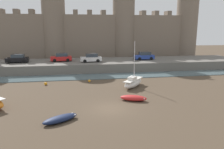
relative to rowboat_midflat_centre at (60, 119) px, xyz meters
The scene contains 13 objects.
ground_plane 5.55m from the rowboat_midflat_centre, 27.06° to the left, with size 160.00×160.00×0.00m, color #4C3D2D.
water_channel 18.86m from the rowboat_midflat_centre, 74.84° to the left, with size 80.00×4.50×0.10m, color slate.
quay_road 25.93m from the rowboat_midflat_centre, 79.03° to the left, with size 62.53×10.00×1.76m, color #666059.
castle 36.81m from the rowboat_midflat_centre, 82.15° to the left, with size 56.56×6.03×20.48m.
rowboat_midflat_centre is the anchor object (origin of this frame).
rowboat_near_channel_right 9.22m from the rowboat_midflat_centre, 30.24° to the left, with size 3.26×2.17×0.66m.
sailboat_foreground_left 14.16m from the rowboat_midflat_centre, 48.09° to the left, with size 4.14×4.67×6.50m.
mooring_buoy_off_centre 13.95m from the rowboat_midflat_centre, 102.61° to the left, with size 0.46×0.46×0.46m, color orange.
mooring_buoy_mid_mud 14.87m from the rowboat_midflat_centre, 76.65° to the left, with size 0.40×0.40×0.40m, color orange.
car_quay_centre_east 24.37m from the rowboat_midflat_centre, 79.58° to the left, with size 4.17×2.01×1.62m.
car_quay_centre_west 27.05m from the rowboat_midflat_centre, 111.01° to the left, with size 4.17×2.01×1.62m.
car_quay_west 25.80m from the rowboat_midflat_centre, 93.22° to the left, with size 4.17×2.01×1.62m.
car_quay_east 29.87m from the rowboat_midflat_centre, 58.25° to the left, with size 4.17×2.01×1.62m.
Camera 1 is at (-3.25, -21.32, 8.20)m, focal length 35.00 mm.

